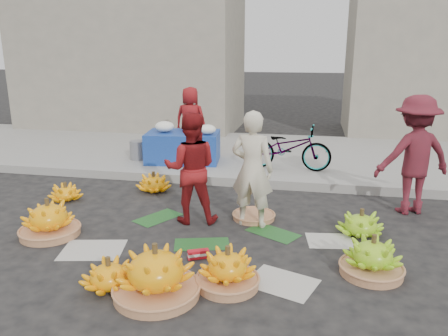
% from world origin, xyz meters
% --- Properties ---
extents(ground, '(80.00, 80.00, 0.00)m').
position_xyz_m(ground, '(0.00, 0.00, 0.00)').
color(ground, black).
rests_on(ground, ground).
extents(curb, '(40.00, 0.25, 0.15)m').
position_xyz_m(curb, '(0.00, 2.20, 0.07)').
color(curb, gray).
rests_on(curb, ground).
extents(sidewalk, '(40.00, 4.00, 0.12)m').
position_xyz_m(sidewalk, '(0.00, 4.30, 0.06)').
color(sidewalk, gray).
rests_on(sidewalk, ground).
extents(building_left, '(6.00, 3.00, 4.00)m').
position_xyz_m(building_left, '(-4.00, 7.20, 2.00)').
color(building_left, gray).
rests_on(building_left, sidewalk).
extents(newspaper_scatter, '(3.20, 1.80, 0.00)m').
position_xyz_m(newspaper_scatter, '(0.00, -0.80, 0.00)').
color(newspaper_scatter, beige).
rests_on(newspaper_scatter, ground).
extents(banana_leaves, '(2.00, 1.00, 0.00)m').
position_xyz_m(banana_leaves, '(-0.10, 0.20, 0.00)').
color(banana_leaves, '#194B1D').
rests_on(banana_leaves, ground).
extents(banana_bunch_0, '(0.72, 0.72, 0.49)m').
position_xyz_m(banana_bunch_0, '(-2.02, -0.32, 0.21)').
color(banana_bunch_0, '#A36844').
rests_on(banana_bunch_0, ground).
extents(banana_bunch_1, '(0.65, 0.65, 0.33)m').
position_xyz_m(banana_bunch_1, '(-0.74, -1.33, 0.14)').
color(banana_bunch_1, '#FFAB0C').
rests_on(banana_bunch_1, ground).
extents(banana_bunch_2, '(0.95, 0.95, 0.53)m').
position_xyz_m(banana_bunch_2, '(-0.24, -1.37, 0.24)').
color(banana_bunch_2, '#A36844').
rests_on(banana_bunch_2, ground).
extents(banana_bunch_3, '(0.67, 0.67, 0.43)m').
position_xyz_m(banana_bunch_3, '(0.38, -1.07, 0.18)').
color(banana_bunch_3, '#A36844').
rests_on(banana_bunch_3, ground).
extents(banana_bunch_4, '(0.63, 0.63, 0.44)m').
position_xyz_m(banana_bunch_4, '(1.79, -0.54, 0.19)').
color(banana_bunch_4, '#A36844').
rests_on(banana_bunch_4, ground).
extents(banana_bunch_5, '(0.72, 0.72, 0.35)m').
position_xyz_m(banana_bunch_5, '(1.77, 0.45, 0.15)').
color(banana_bunch_5, '#72B91A').
rests_on(banana_bunch_5, ground).
extents(banana_bunch_6, '(0.51, 0.51, 0.29)m').
position_xyz_m(banana_bunch_6, '(-2.53, 0.91, 0.12)').
color(banana_bunch_6, '#FFAB0C').
rests_on(banana_bunch_6, ground).
extents(banana_bunch_7, '(0.68, 0.68, 0.34)m').
position_xyz_m(banana_bunch_7, '(-1.36, 1.59, 0.15)').
color(banana_bunch_7, '#FFAB0C').
rests_on(banana_bunch_7, ground).
extents(basket_spare, '(0.66, 0.66, 0.07)m').
position_xyz_m(basket_spare, '(0.40, 0.74, 0.03)').
color(basket_spare, '#A36844').
rests_on(basket_spare, ground).
extents(incense_stack, '(0.25, 0.17, 0.10)m').
position_xyz_m(incense_stack, '(-0.05, -0.56, 0.05)').
color(incense_stack, red).
rests_on(incense_stack, ground).
extents(vendor_cream, '(0.60, 0.44, 1.52)m').
position_xyz_m(vendor_cream, '(0.39, 0.52, 0.76)').
color(vendor_cream, beige).
rests_on(vendor_cream, ground).
extents(vendor_red, '(0.81, 0.69, 1.47)m').
position_xyz_m(vendor_red, '(-0.42, 0.49, 0.74)').
color(vendor_red, maroon).
rests_on(vendor_red, ground).
extents(man_striped, '(1.22, 0.94, 1.66)m').
position_xyz_m(man_striped, '(2.52, 1.44, 0.83)').
color(man_striped, maroon).
rests_on(man_striped, ground).
extents(flower_table, '(1.47, 1.02, 0.80)m').
position_xyz_m(flower_table, '(-1.32, 3.15, 0.45)').
color(flower_table, navy).
rests_on(flower_table, sidewalk).
extents(grey_bucket, '(0.33, 0.33, 0.37)m').
position_xyz_m(grey_bucket, '(-2.25, 3.13, 0.30)').
color(grey_bucket, slate).
rests_on(grey_bucket, sidewalk).
extents(flower_vendor, '(0.69, 0.47, 1.37)m').
position_xyz_m(flower_vendor, '(-1.41, 4.01, 0.81)').
color(flower_vendor, maroon).
rests_on(flower_vendor, sidewalk).
extents(bicycle, '(0.65, 1.58, 0.81)m').
position_xyz_m(bicycle, '(0.71, 2.97, 0.53)').
color(bicycle, gray).
rests_on(bicycle, sidewalk).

